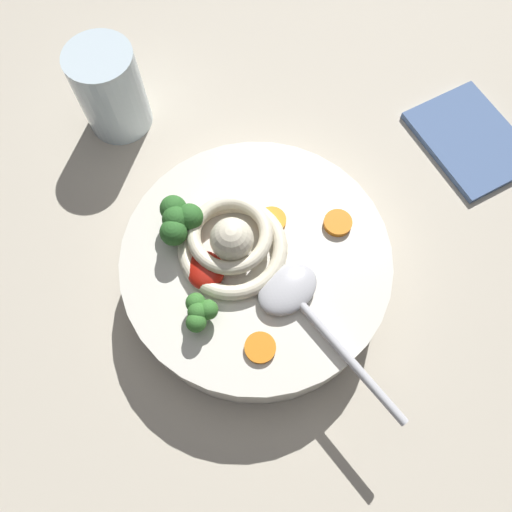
{
  "coord_description": "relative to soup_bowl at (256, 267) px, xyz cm",
  "views": [
    {
      "loc": [
        -18.19,
        2.68,
        53.14
      ],
      "look_at": [
        -1.14,
        -1.98,
        9.98
      ],
      "focal_mm": 34.21,
      "sensor_mm": 36.0,
      "label": 1
    }
  ],
  "objects": [
    {
      "name": "drinking_glass",
      "position": [
        24.22,
        10.49,
        2.13
      ],
      "size": [
        7.55,
        7.55,
        10.43
      ],
      "primitive_type": "cylinder",
      "color": "silver",
      "rests_on": "table_slab"
    },
    {
      "name": "soup_bowl",
      "position": [
        0.0,
        0.0,
        0.0
      ],
      "size": [
        26.25,
        26.25,
        5.97
      ],
      "color": "silver",
      "rests_on": "table_slab"
    },
    {
      "name": "broccoli_floret_near_spoon",
      "position": [
        4.46,
        6.3,
        5.38
      ],
      "size": [
        5.03,
        4.33,
        3.98
      ],
      "color": "#7A9E60",
      "rests_on": "soup_bowl"
    },
    {
      "name": "broccoli_floret_far",
      "position": [
        -4.49,
        6.37,
        4.66
      ],
      "size": [
        3.58,
        3.08,
        2.83
      ],
      "color": "#7A9E60",
      "rests_on": "soup_bowl"
    },
    {
      "name": "carrot_slice_rear",
      "position": [
        3.04,
        -2.42,
        3.25
      ],
      "size": [
        2.82,
        2.82,
        0.74
      ],
      "primitive_type": "cylinder",
      "color": "orange",
      "rests_on": "soup_bowl"
    },
    {
      "name": "soup_spoon",
      "position": [
        -5.48,
        -2.4,
        3.69
      ],
      "size": [
        17.12,
        10.01,
        1.6
      ],
      "rotation": [
        0.0,
        0.0,
        3.55
      ],
      "color": "#B7B7BC",
      "rests_on": "soup_bowl"
    },
    {
      "name": "folded_napkin",
      "position": [
        10.03,
        -29.41,
        -2.68
      ],
      "size": [
        15.8,
        13.35,
        0.8
      ],
      "primitive_type": "cube",
      "rotation": [
        0.0,
        0.0,
        0.23
      ],
      "color": "#4C6693",
      "rests_on": "table_slab"
    },
    {
      "name": "carrot_slice_extra_a",
      "position": [
        -8.65,
        1.5,
        3.14
      ],
      "size": [
        2.81,
        2.81,
        0.51
      ],
      "primitive_type": "cylinder",
      "color": "orange",
      "rests_on": "soup_bowl"
    },
    {
      "name": "chili_sauce_dollop",
      "position": [
        -0.52,
        5.0,
        3.77
      ],
      "size": [
        3.91,
        3.52,
        1.76
      ],
      "primitive_type": "ellipsoid",
      "color": "#B2190F",
      "rests_on": "soup_bowl"
    },
    {
      "name": "carrot_slice_beside_noodles",
      "position": [
        0.79,
        -8.61,
        3.2
      ],
      "size": [
        2.78,
        2.78,
        0.64
      ],
      "primitive_type": "cylinder",
      "color": "orange",
      "rests_on": "soup_bowl"
    },
    {
      "name": "table_slab",
      "position": [
        1.14,
        1.98,
        -5.09
      ],
      "size": [
        109.71,
        109.71,
        4.01
      ],
      "primitive_type": "cube",
      "color": "#BCB29E",
      "rests_on": "ground"
    },
    {
      "name": "noodle_pile",
      "position": [
        1.52,
        2.23,
        4.33
      ],
      "size": [
        11.52,
        11.29,
        4.63
      ],
      "color": "beige",
      "rests_on": "soup_bowl"
    }
  ]
}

